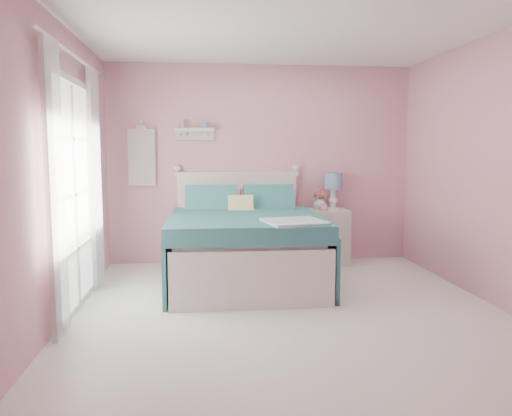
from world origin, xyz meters
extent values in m
plane|color=silver|center=(0.00, 0.00, 0.00)|extent=(4.50, 4.50, 0.00)
plane|color=#CE8297|center=(0.00, 2.25, 1.30)|extent=(4.00, 0.00, 4.00)
plane|color=#CE8297|center=(0.00, -2.25, 1.30)|extent=(4.00, 0.00, 4.00)
plane|color=#CE8297|center=(-2.00, 0.00, 1.30)|extent=(0.00, 4.50, 4.50)
plane|color=#CE8297|center=(2.00, 0.00, 1.30)|extent=(0.00, 4.50, 4.50)
plane|color=white|center=(0.00, 0.00, 2.60)|extent=(4.50, 4.50, 0.00)
cube|color=silver|center=(-0.33, 1.18, 0.22)|extent=(1.55, 2.03, 0.44)
cube|color=silver|center=(-0.33, 1.18, 0.52)|extent=(1.49, 1.97, 0.16)
cube|color=silver|center=(-0.33, 2.19, 0.57)|extent=(1.56, 0.07, 1.15)
cube|color=silver|center=(-0.33, 2.19, 1.18)|extent=(1.62, 0.09, 0.06)
cube|color=silver|center=(-0.33, 0.17, 0.28)|extent=(1.56, 0.06, 0.56)
cube|color=teal|center=(-0.33, 1.03, 0.69)|extent=(1.67, 1.77, 0.18)
cube|color=pink|center=(-0.69, 1.87, 0.80)|extent=(0.68, 0.29, 0.43)
cube|color=pink|center=(0.03, 1.87, 0.80)|extent=(0.68, 0.29, 0.43)
cube|color=#CCBC59|center=(-0.33, 1.59, 0.80)|extent=(0.30, 0.22, 0.31)
cube|color=beige|center=(0.85, 1.99, 0.36)|extent=(0.50, 0.47, 0.72)
cube|color=silver|center=(0.85, 1.76, 0.59)|extent=(0.44, 0.02, 0.16)
sphere|color=white|center=(0.85, 1.74, 0.59)|extent=(0.03, 0.03, 0.03)
cylinder|color=white|center=(0.94, 2.06, 0.73)|extent=(0.15, 0.15, 0.02)
cylinder|color=white|center=(0.94, 2.06, 0.86)|extent=(0.07, 0.07, 0.26)
cylinder|color=#6D8AB6|center=(0.94, 2.06, 1.09)|extent=(0.24, 0.24, 0.21)
imported|color=silver|center=(0.74, 2.02, 0.81)|extent=(0.20, 0.20, 0.17)
imported|color=pink|center=(0.76, 1.85, 0.76)|extent=(0.11, 0.11, 0.08)
sphere|color=#E54E64|center=(0.74, 2.02, 0.96)|extent=(0.06, 0.06, 0.06)
sphere|color=#E54E64|center=(0.78, 2.04, 0.92)|extent=(0.06, 0.06, 0.06)
sphere|color=#E54E64|center=(0.70, 2.03, 0.93)|extent=(0.06, 0.06, 0.06)
sphere|color=#E54E64|center=(0.76, 1.99, 0.90)|extent=(0.06, 0.06, 0.06)
sphere|color=#E54E64|center=(0.71, 2.00, 0.91)|extent=(0.06, 0.06, 0.06)
cube|color=silver|center=(-0.88, 2.17, 1.75)|extent=(0.50, 0.14, 0.04)
cube|color=silver|center=(-0.88, 2.23, 1.68)|extent=(0.50, 0.03, 0.12)
cylinder|color=#D18C99|center=(-1.03, 2.17, 1.82)|extent=(0.06, 0.06, 0.10)
cube|color=#6D8AB6|center=(-0.76, 2.17, 1.80)|extent=(0.08, 0.06, 0.07)
cube|color=white|center=(-1.55, 2.18, 1.40)|extent=(0.34, 0.03, 0.72)
cube|color=silver|center=(-1.97, 0.40, 2.13)|extent=(0.04, 1.32, 0.06)
cube|color=silver|center=(-1.97, 0.40, 0.03)|extent=(0.04, 1.32, 0.06)
cube|color=silver|center=(-1.97, -0.23, 1.05)|extent=(0.04, 0.06, 2.10)
cube|color=silver|center=(-1.97, 1.03, 1.05)|extent=(0.04, 0.06, 2.10)
cube|color=white|center=(-1.97, 0.40, 1.08)|extent=(0.02, 1.20, 2.04)
cube|color=white|center=(-1.92, -0.34, 1.18)|extent=(0.04, 0.40, 2.32)
cube|color=white|center=(-1.92, 1.14, 1.18)|extent=(0.04, 0.40, 2.32)
camera|label=1|loc=(-0.79, -4.35, 1.49)|focal=35.00mm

